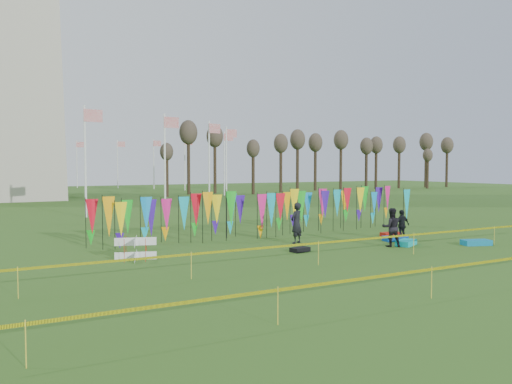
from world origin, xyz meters
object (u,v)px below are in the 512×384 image
person_left (296,223)px  kite_bag_black (300,250)px  kite_bag_turquoise (406,243)px  kite_bag_red (391,234)px  kite_bag_blue (395,238)px  kite_bag_teal (476,242)px  box_kite (136,249)px  person_right (402,225)px  person_mid (391,227)px

person_left → kite_bag_black: bearing=37.2°
kite_bag_turquoise → kite_bag_red: (1.56, 2.69, -0.03)m
kite_bag_blue → kite_bag_black: size_ratio=1.38×
kite_bag_red → kite_bag_teal: bearing=-71.4°
box_kite → person_right: 13.02m
person_left → kite_bag_blue: size_ratio=1.71×
person_right → kite_bag_black: bearing=3.6°
kite_bag_turquoise → person_mid: bearing=176.8°
kite_bag_black → person_mid: bearing=-10.4°
kite_bag_turquoise → kite_bag_teal: kite_bag_turquoise is taller
kite_bag_turquoise → kite_bag_blue: 1.40m
person_left → kite_bag_red: (5.74, -0.24, -0.88)m
kite_bag_blue → kite_bag_black: bearing=-175.8°
person_mid → kite_bag_red: (2.44, 2.64, -0.79)m
kite_bag_red → kite_bag_teal: kite_bag_teal is taller
person_mid → kite_bag_red: bearing=-105.3°
person_left → kite_bag_black: (-1.13, -2.07, -0.88)m
kite_bag_turquoise → kite_bag_black: kite_bag_turquoise is taller
person_left → kite_bag_turquoise: bearing=120.8°
kite_bag_red → kite_bag_black: bearing=-165.1°
person_mid → kite_bag_black: bearing=17.1°
box_kite → kite_bag_red: (13.62, 0.43, -0.36)m
person_left → kite_bag_teal: person_left is taller
box_kite → kite_bag_teal: 15.48m
box_kite → person_right: size_ratio=0.59×
person_right → kite_bag_blue: 0.75m
kite_bag_blue → kite_bag_black: 5.87m
kite_bag_turquoise → person_left: bearing=144.9°
box_kite → person_mid: size_ratio=0.51×
person_mid → person_right: size_ratio=1.16×
box_kite → person_mid: 11.41m
person_right → kite_bag_red: size_ratio=1.42×
box_kite → kite_bag_blue: size_ratio=0.79×
person_mid → person_right: person_mid is taller
kite_bag_black → kite_bag_turquoise: bearing=-9.2°
kite_bag_teal → kite_bag_turquoise: bearing=153.7°
person_right → kite_bag_teal: 3.44m
kite_bag_red → person_left: bearing=177.6°
person_left → kite_bag_red: person_left is taller
kite_bag_blue → person_right: bearing=-10.8°
person_left → kite_bag_teal: bearing=124.2°
kite_bag_turquoise → kite_bag_red: size_ratio=1.15×
kite_bag_teal → kite_bag_black: bearing=164.3°
kite_bag_red → kite_bag_teal: 4.38m
person_right → kite_bag_teal: bearing=127.5°
box_kite → kite_bag_red: size_ratio=0.84×
box_kite → kite_bag_teal: (15.02, -3.72, -0.33)m
person_mid → kite_bag_turquoise: (0.88, -0.05, -0.76)m
person_mid → person_right: (1.79, 1.17, -0.12)m
kite_bag_turquoise → kite_bag_blue: (0.54, 1.29, -0.00)m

